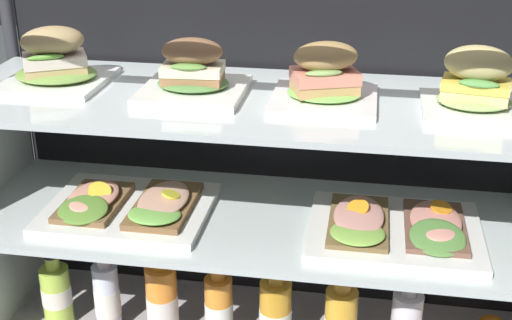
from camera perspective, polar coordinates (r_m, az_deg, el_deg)
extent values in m
cylinder|color=#333338|center=(1.80, -18.44, 2.92)|extent=(0.03, 0.03, 0.90)
cube|color=black|center=(1.62, 1.33, 2.50)|extent=(1.20, 0.01, 0.87)
cube|color=silver|center=(1.74, -19.92, -7.70)|extent=(0.01, 0.39, 0.31)
cube|color=silver|center=(1.47, 0.00, -4.89)|extent=(1.21, 0.41, 0.01)
cube|color=silver|center=(1.36, 0.00, 4.76)|extent=(1.21, 0.41, 0.01)
cube|color=white|center=(1.50, -15.88, 6.18)|extent=(0.20, 0.20, 0.01)
ellipsoid|color=#749D46|center=(1.50, -15.95, 6.76)|extent=(0.17, 0.14, 0.02)
cube|color=tan|center=(1.49, -15.99, 7.17)|extent=(0.15, 0.13, 0.02)
cube|color=silver|center=(1.49, -16.08, 7.88)|extent=(0.15, 0.13, 0.02)
ellipsoid|color=#67AB3D|center=(1.45, -16.75, 8.00)|extent=(0.08, 0.06, 0.02)
ellipsoid|color=tan|center=(1.48, -16.25, 9.31)|extent=(0.15, 0.13, 0.06)
cube|color=white|center=(1.38, -5.09, 5.62)|extent=(0.20, 0.20, 0.02)
ellipsoid|color=#598B46|center=(1.38, -5.12, 6.28)|extent=(0.14, 0.12, 0.02)
cube|color=#9C6D46|center=(1.38, -5.13, 6.70)|extent=(0.12, 0.08, 0.02)
cube|color=beige|center=(1.37, -5.16, 7.42)|extent=(0.12, 0.09, 0.02)
ellipsoid|color=#669642|center=(1.33, -5.55, 7.55)|extent=(0.07, 0.03, 0.01)
ellipsoid|color=brown|center=(1.36, -5.21, 8.82)|extent=(0.12, 0.09, 0.05)
cube|color=white|center=(1.35, 5.57, 5.01)|extent=(0.20, 0.20, 0.01)
ellipsoid|color=#7EC757|center=(1.34, 5.59, 5.54)|extent=(0.14, 0.12, 0.01)
cube|color=tan|center=(1.34, 5.61, 6.02)|extent=(0.14, 0.12, 0.02)
cube|color=#E28B72|center=(1.33, 5.65, 6.89)|extent=(0.14, 0.12, 0.02)
ellipsoid|color=#8DB362|center=(1.29, 5.55, 7.06)|extent=(0.08, 0.05, 0.01)
ellipsoid|color=#A9844F|center=(1.32, 5.71, 8.46)|extent=(0.14, 0.12, 0.05)
cube|color=white|center=(1.35, 17.23, 4.00)|extent=(0.18, 0.18, 0.01)
ellipsoid|color=#9BC168|center=(1.34, 17.31, 4.66)|extent=(0.13, 0.11, 0.02)
cube|color=#DECA7E|center=(1.34, 17.37, 5.16)|extent=(0.13, 0.09, 0.02)
cube|color=#EBD24C|center=(1.33, 17.47, 5.89)|extent=(0.13, 0.10, 0.02)
ellipsoid|color=#599748|center=(1.30, 17.69, 5.94)|extent=(0.07, 0.04, 0.02)
ellipsoid|color=tan|center=(1.32, 17.68, 7.52)|extent=(0.13, 0.10, 0.06)
cube|color=white|center=(1.50, -10.31, -3.92)|extent=(0.34, 0.27, 0.02)
cube|color=brown|center=(1.51, -13.05, -3.38)|extent=(0.12, 0.19, 0.01)
ellipsoid|color=olive|center=(1.46, -13.91, -3.93)|extent=(0.12, 0.11, 0.04)
ellipsoid|color=#F7A68C|center=(1.51, -13.10, -2.86)|extent=(0.10, 0.15, 0.02)
cylinder|color=yellow|center=(1.50, -12.60, -2.46)|extent=(0.07, 0.07, 0.02)
cube|color=brown|center=(1.47, -7.49, -3.68)|extent=(0.12, 0.21, 0.01)
ellipsoid|color=#83CB55|center=(1.41, -8.26, -4.40)|extent=(0.13, 0.13, 0.03)
ellipsoid|color=#DFA78C|center=(1.47, -7.52, -3.15)|extent=(0.10, 0.17, 0.02)
cylinder|color=yellow|center=(1.46, -6.95, -2.80)|extent=(0.05, 0.05, 0.02)
cube|color=white|center=(1.42, 11.20, -5.68)|extent=(0.34, 0.27, 0.02)
cube|color=brown|center=(1.42, 8.33, -4.98)|extent=(0.12, 0.22, 0.01)
ellipsoid|color=#8DC04D|center=(1.35, 8.26, -5.88)|extent=(0.12, 0.13, 0.02)
ellipsoid|color=#DF998C|center=(1.41, 8.37, -4.48)|extent=(0.10, 0.17, 0.02)
cylinder|color=orange|center=(1.41, 8.30, -3.88)|extent=(0.06, 0.06, 0.02)
cube|color=brown|center=(1.43, 14.35, -5.28)|extent=(0.12, 0.21, 0.01)
ellipsoid|color=#53843D|center=(1.37, 14.56, -6.11)|extent=(0.12, 0.12, 0.04)
ellipsoid|color=#E69583|center=(1.42, 14.41, -4.75)|extent=(0.10, 0.17, 0.02)
cylinder|color=orange|center=(1.44, 14.84, -3.77)|extent=(0.06, 0.06, 0.02)
cylinder|color=#B5D84A|center=(1.73, -15.91, -10.57)|extent=(0.07, 0.07, 0.15)
cylinder|color=#EFE5CE|center=(1.73, -15.93, -10.48)|extent=(0.07, 0.07, 0.05)
cylinder|color=#BBDB44|center=(1.68, -16.25, -8.04)|extent=(0.03, 0.03, 0.03)
cylinder|color=black|center=(1.67, -16.35, -7.33)|extent=(0.04, 0.04, 0.02)
cylinder|color=silver|center=(1.68, -11.97, -10.78)|extent=(0.06, 0.06, 0.17)
cylinder|color=silver|center=(1.69, -11.94, -11.07)|extent=(0.06, 0.06, 0.07)
cylinder|color=white|center=(1.62, -12.29, -7.72)|extent=(0.03, 0.03, 0.04)
cylinder|color=black|center=(1.61, -12.37, -6.89)|extent=(0.04, 0.04, 0.01)
cylinder|color=orange|center=(1.62, -7.64, -11.44)|extent=(0.07, 0.07, 0.18)
cylinder|color=silver|center=(1.63, -7.61, -11.85)|extent=(0.07, 0.07, 0.07)
cylinder|color=orange|center=(1.56, -7.86, -8.04)|extent=(0.04, 0.04, 0.04)
cylinder|color=black|center=(1.54, -7.92, -7.12)|extent=(0.05, 0.05, 0.02)
cylinder|color=orange|center=(1.60, -3.04, -12.15)|extent=(0.06, 0.06, 0.17)
cylinder|color=silver|center=(1.60, -3.04, -12.29)|extent=(0.06, 0.06, 0.06)
cylinder|color=orange|center=(1.54, -3.13, -8.88)|extent=(0.03, 0.03, 0.05)
cylinder|color=gold|center=(1.52, -3.16, -7.85)|extent=(0.04, 0.04, 0.02)
cylinder|color=gold|center=(1.56, 1.58, -12.80)|extent=(0.07, 0.07, 0.18)
cylinder|color=white|center=(1.56, 1.58, -12.89)|extent=(0.07, 0.07, 0.06)
cylinder|color=gold|center=(1.50, 1.63, -9.33)|extent=(0.04, 0.04, 0.04)
cylinder|color=black|center=(1.48, 1.64, -8.45)|extent=(0.04, 0.04, 0.01)
cylinder|color=gold|center=(1.49, 7.08, -9.96)|extent=(0.04, 0.04, 0.04)
cylinder|color=#3369BA|center=(1.48, 7.13, -9.09)|extent=(0.04, 0.04, 0.01)
cylinder|color=white|center=(1.50, 12.41, -9.94)|extent=(0.03, 0.03, 0.05)
cylinder|color=black|center=(1.49, 12.52, -8.93)|extent=(0.04, 0.04, 0.02)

